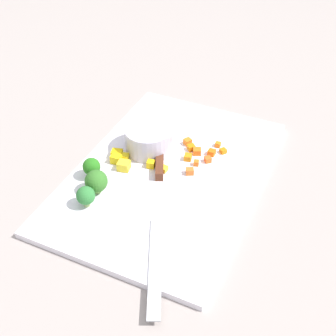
{
  "coord_description": "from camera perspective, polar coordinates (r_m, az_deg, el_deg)",
  "views": [
    {
      "loc": [
        -0.58,
        -0.27,
        0.57
      ],
      "look_at": [
        0.0,
        0.0,
        0.02
      ],
      "focal_mm": 48.83,
      "sensor_mm": 36.0,
      "label": 1
    }
  ],
  "objects": [
    {
      "name": "broccoli_floret_0",
      "position": [
        0.84,
        -9.52,
        0.13
      ],
      "size": [
        0.03,
        0.03,
        0.04
      ],
      "color": "#81BE58",
      "rests_on": "cutting_board"
    },
    {
      "name": "pepper_dice_2",
      "position": [
        0.87,
        -6.51,
        1.13
      ],
      "size": [
        0.02,
        0.02,
        0.02
      ],
      "primitive_type": "cube",
      "rotation": [
        0.0,
        0.0,
        0.04
      ],
      "color": "yellow",
      "rests_on": "cutting_board"
    },
    {
      "name": "carrot_dice_8",
      "position": [
        0.87,
        4.99,
        1.07
      ],
      "size": [
        0.02,
        0.02,
        0.01
      ],
      "primitive_type": "cube",
      "rotation": [
        0.0,
        0.0,
        2.31
      ],
      "color": "orange",
      "rests_on": "cutting_board"
    },
    {
      "name": "carrot_dice_2",
      "position": [
        0.91,
        2.55,
        3.27
      ],
      "size": [
        0.02,
        0.02,
        0.01
      ],
      "primitive_type": "cube",
      "rotation": [
        0.0,
        0.0,
        2.57
      ],
      "color": "orange",
      "rests_on": "cutting_board"
    },
    {
      "name": "ground_plane",
      "position": [
        0.86,
        0.0,
        -1.12
      ],
      "size": [
        4.0,
        4.0,
        0.0
      ],
      "primitive_type": "plane",
      "color": "#9F948E"
    },
    {
      "name": "chef_knife",
      "position": [
        0.79,
        -1.33,
        -4.16
      ],
      "size": [
        0.32,
        0.16,
        0.02
      ],
      "rotation": [
        0.0,
        0.0,
        3.57
      ],
      "color": "silver",
      "rests_on": "cutting_board"
    },
    {
      "name": "pepper_dice_3",
      "position": [
        0.85,
        -0.41,
        0.04
      ],
      "size": [
        0.01,
        0.01,
        0.01
      ],
      "primitive_type": "cube",
      "rotation": [
        0.0,
        0.0,
        1.48
      ],
      "color": "yellow",
      "rests_on": "cutting_board"
    },
    {
      "name": "carrot_dice_9",
      "position": [
        0.9,
        2.91,
        2.57
      ],
      "size": [
        0.02,
        0.02,
        0.01
      ],
      "primitive_type": "cube",
      "rotation": [
        0.0,
        0.0,
        2.36
      ],
      "color": "orange",
      "rests_on": "cutting_board"
    },
    {
      "name": "cutting_board",
      "position": [
        0.85,
        0.0,
        -0.82
      ],
      "size": [
        0.48,
        0.33,
        0.01
      ],
      "primitive_type": "cube",
      "color": "white",
      "rests_on": "ground_plane"
    },
    {
      "name": "carrot_dice_0",
      "position": [
        0.89,
        3.64,
        2.08
      ],
      "size": [
        0.02,
        0.02,
        0.01
      ],
      "primitive_type": "cube",
      "rotation": [
        0.0,
        0.0,
        1.97
      ],
      "color": "orange",
      "rests_on": "cutting_board"
    },
    {
      "name": "carrot_dice_7",
      "position": [
        0.88,
        2.51,
        1.36
      ],
      "size": [
        0.02,
        0.02,
        0.01
      ],
      "primitive_type": "cube",
      "rotation": [
        0.0,
        0.0,
        1.77
      ],
      "color": "orange",
      "rests_on": "cutting_board"
    },
    {
      "name": "carrot_dice_6",
      "position": [
        0.86,
        3.54,
        0.63
      ],
      "size": [
        0.01,
        0.01,
        0.01
      ],
      "primitive_type": "cube",
      "rotation": [
        0.0,
        0.0,
        0.3
      ],
      "color": "orange",
      "rests_on": "cutting_board"
    },
    {
      "name": "pepper_dice_5",
      "position": [
        0.89,
        -6.38,
        1.79
      ],
      "size": [
        0.02,
        0.02,
        0.01
      ],
      "primitive_type": "cube",
      "rotation": [
        0.0,
        0.0,
        0.27
      ],
      "color": "yellow",
      "rests_on": "cutting_board"
    },
    {
      "name": "pepper_dice_0",
      "position": [
        0.88,
        -5.44,
        1.3
      ],
      "size": [
        0.02,
        0.02,
        0.01
      ],
      "primitive_type": "cube",
      "rotation": [
        0.0,
        0.0,
        1.85
      ],
      "color": "yellow",
      "rests_on": "cutting_board"
    },
    {
      "name": "broccoli_floret_2",
      "position": [
        0.81,
        -8.95,
        -1.67
      ],
      "size": [
        0.04,
        0.04,
        0.04
      ],
      "color": "#91C25E",
      "rests_on": "cutting_board"
    },
    {
      "name": "carrot_dice_1",
      "position": [
        0.9,
        6.9,
        2.13
      ],
      "size": [
        0.02,
        0.02,
        0.01
      ],
      "primitive_type": "cube",
      "rotation": [
        0.0,
        0.0,
        0.95
      ],
      "color": "orange",
      "rests_on": "cutting_board"
    },
    {
      "name": "carrot_dice_3",
      "position": [
        0.89,
        5.47,
        1.94
      ],
      "size": [
        0.01,
        0.01,
        0.01
      ],
      "primitive_type": "cube",
      "rotation": [
        0.0,
        0.0,
        3.1
      ],
      "color": "orange",
      "rests_on": "cutting_board"
    },
    {
      "name": "pepper_dice_1",
      "position": [
        0.86,
        -5.54,
        0.3
      ],
      "size": [
        0.02,
        0.02,
        0.02
      ],
      "primitive_type": "cube",
      "rotation": [
        0.0,
        0.0,
        1.74
      ],
      "color": "yellow",
      "rests_on": "cutting_board"
    },
    {
      "name": "pepper_dice_4",
      "position": [
        0.86,
        -2.26,
        0.33
      ],
      "size": [
        0.02,
        0.02,
        0.01
      ],
      "primitive_type": "cube",
      "rotation": [
        0.0,
        0.0,
        1.73
      ],
      "color": "yellow",
      "rests_on": "cutting_board"
    },
    {
      "name": "prep_bowl",
      "position": [
        0.89,
        -2.42,
        3.61
      ],
      "size": [
        0.09,
        0.09,
        0.05
      ],
      "primitive_type": "cylinder",
      "color": "#B9B2C5",
      "rests_on": "cutting_board"
    },
    {
      "name": "carrot_dice_4",
      "position": [
        0.91,
        6.25,
        2.93
      ],
      "size": [
        0.01,
        0.01,
        0.01
      ],
      "primitive_type": "cube",
      "rotation": [
        0.0,
        0.0,
        3.14
      ],
      "color": "orange",
      "rests_on": "cutting_board"
    },
    {
      "name": "carrot_dice_5",
      "position": [
        0.84,
        2.74,
        -0.42
      ],
      "size": [
        0.02,
        0.02,
        0.01
      ],
      "primitive_type": "cube",
      "rotation": [
        0.0,
        0.0,
        0.49
      ],
      "color": "orange",
      "rests_on": "cutting_board"
    },
    {
      "name": "broccoli_floret_1",
      "position": [
        0.78,
        -10.24,
        -3.44
      ],
      "size": [
        0.03,
        0.03,
        0.04
      ],
      "color": "#90AD66",
      "rests_on": "cutting_board"
    }
  ]
}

